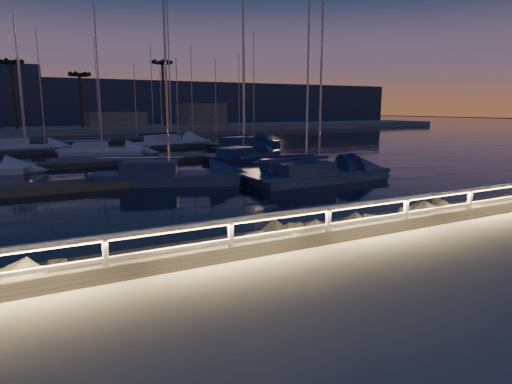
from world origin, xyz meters
The scene contains 17 objects.
ground centered at (0.00, 0.00, 0.00)m, with size 400.00×400.00×0.00m, color #9E988F.
harbor_water centered at (0.00, 31.22, -0.97)m, with size 400.00×440.00×0.60m.
guard_rail centered at (-0.07, 0.00, 0.77)m, with size 44.11×0.12×1.06m.
riprap centered at (-3.61, 1.28, -0.17)m, with size 33.93×3.14×1.41m.
floating_docks centered at (0.00, 32.50, -0.40)m, with size 22.00×36.00×0.40m.
far_shore centered at (-0.12, 74.05, 0.29)m, with size 160.00×14.00×5.20m.
palm_left centered at (-8.00, 72.00, 10.14)m, with size 3.00×3.00×11.20m.
palm_center centered at (2.00, 73.00, 8.78)m, with size 3.00×3.00×9.70m.
palm_right centered at (16.00, 72.00, 11.03)m, with size 3.00×3.00×12.20m.
sailboat_b centered at (-1.79, 15.50, -0.13)m, with size 8.84×5.59×14.68m.
sailboat_c centered at (6.12, 13.11, -0.15)m, with size 8.93×4.55×14.61m.
sailboat_d centered at (6.28, 11.99, -0.15)m, with size 9.40×3.17×15.70m.
sailboat_g centered at (-2.09, 34.17, -0.18)m, with size 8.16×4.74×13.39m.
sailboat_h centered at (7.72, 24.49, -0.20)m, with size 8.04×4.76×13.16m.
sailboat_i centered at (-8.25, 41.36, -0.14)m, with size 7.87×2.83×13.23m.
sailboat_k centered at (6.38, 39.61, -0.13)m, with size 9.70×5.69×15.93m.
sailboat_l centered at (13.16, 35.00, -0.17)m, with size 9.18×4.57×14.96m.
Camera 1 is at (-9.67, -9.83, 3.74)m, focal length 32.00 mm.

